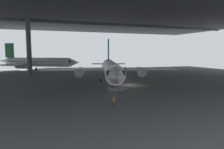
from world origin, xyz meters
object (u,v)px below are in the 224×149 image
Objects in this scene: airplane_main at (111,69)px; crew_worker_near_nose at (114,101)px; boarding_stairs at (117,87)px; airplane_distant at (37,62)px; crew_worker_by_stairs at (119,87)px.

crew_worker_near_nose is (-6.90, -20.46, -2.38)m from airplane_main.
boarding_stairs is 51.04m from airplane_distant.
crew_worker_by_stairs is at bearing 64.23° from crew_worker_near_nose.
airplane_main reaches higher than crew_worker_by_stairs.
airplane_main reaches higher than boarding_stairs.
airplane_main is at bearing 71.36° from crew_worker_near_nose.
crew_worker_by_stairs is 52.65m from airplane_distant.
airplane_main is 21.72m from crew_worker_near_nose.
boarding_stairs is (-2.16, -9.33, -2.62)m from airplane_main.
airplane_main is 9.92m from boarding_stairs.
airplane_distant is (-9.38, 60.11, 2.35)m from crew_worker_near_nose.
crew_worker_near_nose is 0.05× the size of airplane_distant.
crew_worker_by_stairs is at bearing -102.10° from airplane_main.
crew_worker_near_nose is 10.42m from crew_worker_by_stairs.
boarding_stairs is 2.71× the size of crew_worker_near_nose.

